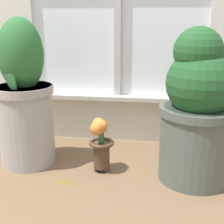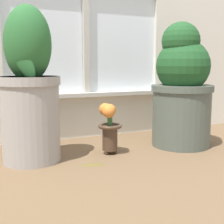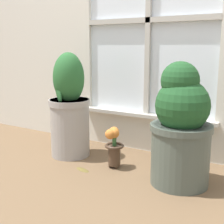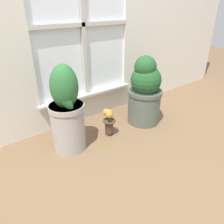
% 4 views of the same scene
% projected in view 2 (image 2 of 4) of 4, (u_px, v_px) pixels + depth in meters
% --- Properties ---
extents(ground_plane, '(10.00, 10.00, 0.00)m').
position_uv_depth(ground_plane, '(136.00, 166.00, 1.39)').
color(ground_plane, brown).
extents(potted_plant_left, '(0.28, 0.28, 0.71)m').
position_uv_depth(potted_plant_left, '(30.00, 92.00, 1.43)').
color(potted_plant_left, '#9E9993').
rests_on(potted_plant_left, ground_plane).
extents(potted_plant_right, '(0.34, 0.34, 0.68)m').
position_uv_depth(potted_plant_right, '(182.00, 88.00, 1.71)').
color(potted_plant_right, '#4C564C').
rests_on(potted_plant_right, ground_plane).
extents(flower_vase, '(0.12, 0.12, 0.26)m').
position_uv_depth(flower_vase, '(109.00, 125.00, 1.57)').
color(flower_vase, '#473323').
rests_on(flower_vase, ground_plane).
extents(fallen_leaf, '(0.12, 0.07, 0.01)m').
position_uv_depth(fallen_leaf, '(93.00, 164.00, 1.41)').
color(fallen_leaf, brown).
rests_on(fallen_leaf, ground_plane).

